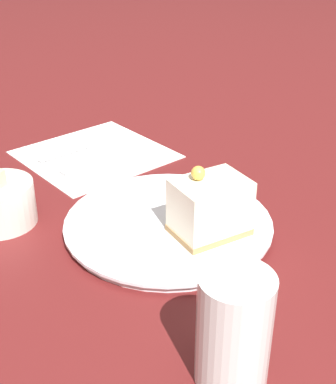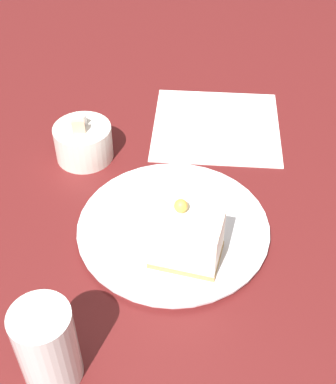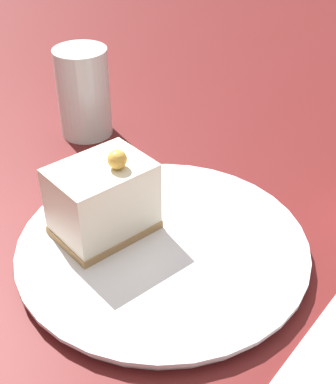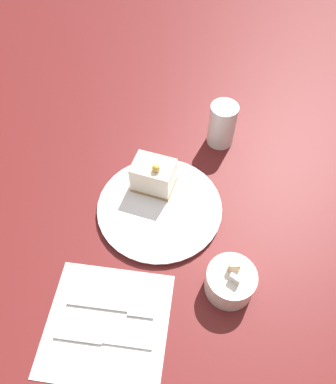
% 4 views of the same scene
% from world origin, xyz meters
% --- Properties ---
extents(ground_plane, '(4.00, 4.00, 0.00)m').
position_xyz_m(ground_plane, '(0.00, 0.00, 0.00)').
color(ground_plane, '#5B1919').
extents(plate, '(0.27, 0.27, 0.01)m').
position_xyz_m(plate, '(-0.03, -0.00, 0.01)').
color(plate, white).
rests_on(plate, ground_plane).
extents(cake_slice, '(0.07, 0.09, 0.09)m').
position_xyz_m(cake_slice, '(-0.08, -0.03, 0.05)').
color(cake_slice, '#AD8451').
rests_on(cake_slice, plate).
extents(drinking_glass, '(0.07, 0.07, 0.11)m').
position_xyz_m(drinking_glass, '(-0.26, 0.09, 0.06)').
color(drinking_glass, silver).
rests_on(drinking_glass, ground_plane).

